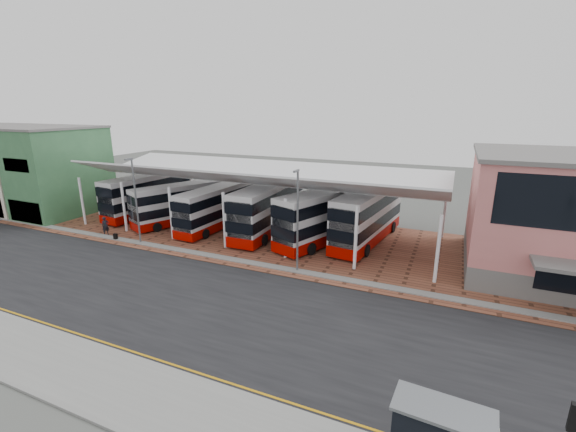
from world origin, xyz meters
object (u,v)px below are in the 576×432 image
(bus_0, at_px, (148,195))
(bus_4, at_px, (327,216))
(bus_3, at_px, (269,209))
(bus_2, at_px, (216,208))
(bus_1, at_px, (180,204))
(pedestrian, at_px, (105,226))
(bus_5, at_px, (368,216))

(bus_0, xyz_separation_m, bus_4, (22.23, -0.50, 0.10))
(bus_0, distance_m, bus_3, 16.02)
(bus_3, bearing_deg, bus_2, -171.22)
(bus_1, bearing_deg, pedestrian, -99.74)
(bus_2, bearing_deg, pedestrian, -140.10)
(bus_0, xyz_separation_m, bus_3, (16.01, -0.32, 0.11))
(bus_4, bearing_deg, bus_2, -156.29)
(bus_3, relative_size, bus_4, 0.99)
(bus_3, height_order, bus_4, bus_3)
(bus_3, bearing_deg, bus_4, -2.32)
(bus_2, relative_size, pedestrian, 5.80)
(bus_0, height_order, pedestrian, bus_0)
(bus_3, relative_size, pedestrian, 6.54)
(bus_1, height_order, bus_2, bus_2)
(bus_4, bearing_deg, bus_0, -161.22)
(bus_0, relative_size, bus_1, 1.11)
(bus_2, height_order, pedestrian, bus_2)
(bus_0, relative_size, bus_2, 1.09)
(bus_1, xyz_separation_m, bus_2, (4.55, 0.13, 0.03))
(bus_5, bearing_deg, bus_4, -150.24)
(bus_1, relative_size, bus_2, 0.98)
(bus_5, bearing_deg, pedestrian, -152.87)
(bus_0, xyz_separation_m, bus_2, (10.32, -1.26, -0.19))
(bus_1, bearing_deg, bus_3, 30.25)
(bus_0, bearing_deg, bus_2, -1.43)
(bus_0, relative_size, bus_5, 0.95)
(pedestrian, bearing_deg, bus_1, -13.86)
(bus_2, distance_m, bus_5, 15.66)
(bus_0, bearing_deg, pedestrian, -73.59)
(bus_2, xyz_separation_m, bus_3, (5.69, 0.94, 0.30))
(bus_4, height_order, bus_5, bus_5)
(bus_1, bearing_deg, bus_2, 25.89)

